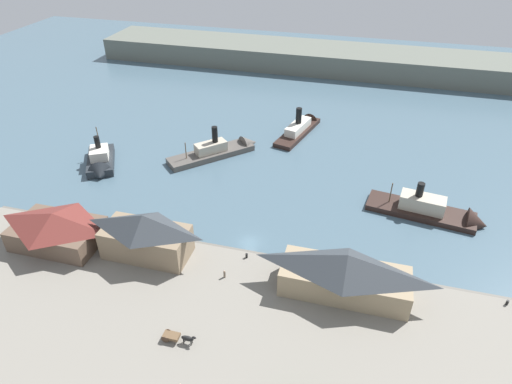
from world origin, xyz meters
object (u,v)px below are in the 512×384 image
Objects in this scene: ferry_moored_east at (100,162)px; ferry_approaching_east at (439,213)px; ferry_shed_central_terminal at (345,273)px; ferry_departing_north at (222,149)px; ferry_shed_east_terminal at (56,228)px; ferry_outer_harbor at (302,126)px; ferry_shed_west_terminal at (145,235)px; pedestrian_near_cart at (225,274)px; horse_cart at (178,337)px; mooring_post_east at (507,302)px; mooring_post_center_east at (247,256)px.

ferry_approaching_east is (80.87, 0.20, -0.25)m from ferry_moored_east.
ferry_shed_central_terminal is 56.25m from ferry_departing_north.
ferry_shed_east_terminal is 0.76× the size of ferry_departing_north.
ferry_shed_central_terminal is at bearing -73.51° from ferry_outer_harbor.
ferry_shed_east_terminal is 18.20m from ferry_shed_west_terminal.
pedestrian_near_cart is at bearing -70.77° from ferry_departing_north.
ferry_shed_central_terminal is 13.83× the size of pedestrian_near_cart.
pedestrian_near_cart is 0.07× the size of ferry_departing_north.
horse_cart is 0.25× the size of ferry_departing_north.
ferry_shed_east_terminal is 54.60m from ferry_shed_central_terminal.
ferry_shed_east_terminal is 30.72m from ferry_moored_east.
ferry_shed_central_terminal is at bearing -171.15° from mooring_post_east.
ferry_shed_west_terminal is 19.03m from mooring_post_center_east.
ferry_departing_north is at bearing 89.74° from ferry_shed_west_terminal.
ferry_shed_east_terminal is at bearing -72.93° from ferry_moored_east.
mooring_post_center_east is (4.84, 20.73, -0.48)m from horse_cart.
ferry_outer_harbor is 0.93× the size of ferry_approaching_east.
ferry_moored_east is at bearing -179.86° from ferry_approaching_east.
ferry_departing_north is (-15.65, 44.86, -0.66)m from pedestrian_near_cart.
ferry_moored_east reaches higher than mooring_post_center_east.
ferry_departing_north is at bearing 109.23° from pedestrian_near_cart.
ferry_shed_west_terminal reaches higher than ferry_shed_east_terminal.
ferry_shed_central_terminal is at bearing -49.71° from ferry_departing_north.
pedestrian_near_cart is (33.95, -0.66, -2.83)m from ferry_shed_east_terminal.
ferry_shed_west_terminal is 2.96× the size of horse_cart.
mooring_post_center_east is at bearing 8.29° from ferry_shed_east_terminal.
ferry_shed_west_terminal reaches higher than ferry_approaching_east.
ferry_shed_west_terminal is 0.74× the size of ferry_shed_central_terminal.
ferry_shed_east_terminal is 3.06× the size of horse_cart.
ferry_shed_west_terminal is 64.76m from ferry_outer_harbor.
ferry_shed_central_terminal is at bearing -0.12° from ferry_shed_west_terminal.
mooring_post_east is (26.54, 4.13, -3.72)m from ferry_shed_central_terminal.
mooring_post_east is 0.04× the size of ferry_outer_harbor.
ferry_approaching_east is at bearing 38.38° from pedestrian_near_cart.
horse_cart reaches higher than mooring_post_center_east.
ferry_shed_west_terminal is 0.74× the size of ferry_departing_north.
ferry_departing_north reaches higher than ferry_shed_east_terminal.
ferry_shed_west_terminal reaches higher than ferry_shed_central_terminal.
ferry_outer_harbor is (-44.93, 57.96, -0.36)m from mooring_post_east.
ferry_shed_west_terminal is at bearing -176.31° from mooring_post_east.
pedestrian_near_cart is at bearing 80.39° from horse_cart.
mooring_post_east is 44.84m from mooring_post_center_east.
mooring_post_center_east is 42.87m from ferry_departing_north.
mooring_post_center_east is at bearing -145.89° from ferry_approaching_east.
ferry_shed_east_terminal is at bearing -178.52° from ferry_shed_central_terminal.
ferry_shed_west_terminal is at bearing 179.88° from ferry_shed_central_terminal.
ferry_outer_harbor is (18.09, 62.02, -4.49)m from ferry_shed_west_terminal.
ferry_outer_harbor reaches higher than mooring_post_center_east.
ferry_outer_harbor is (17.89, 19.30, 0.02)m from ferry_departing_north.
ferry_shed_east_terminal is at bearing -119.68° from ferry_outer_harbor.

